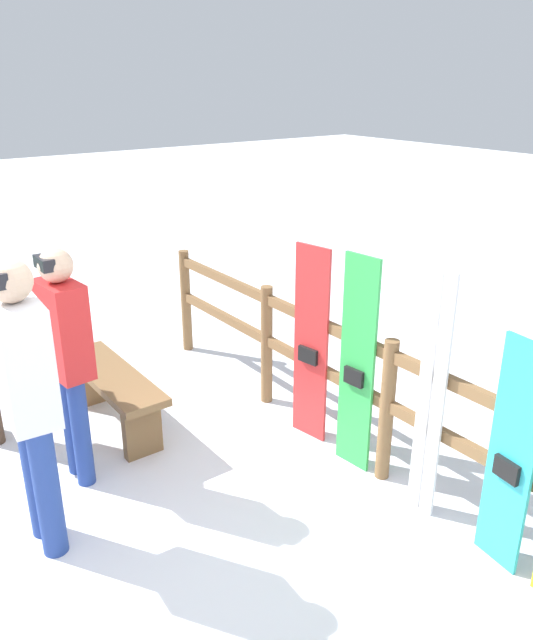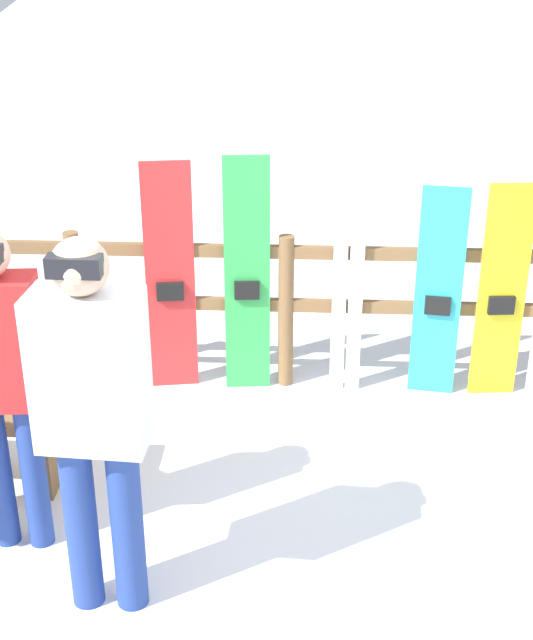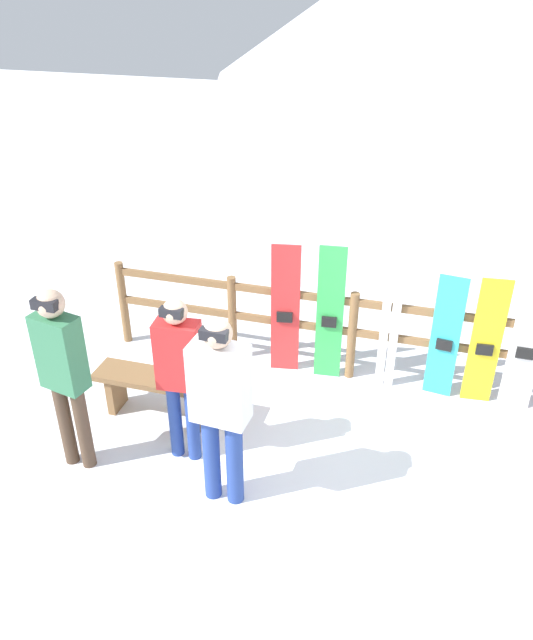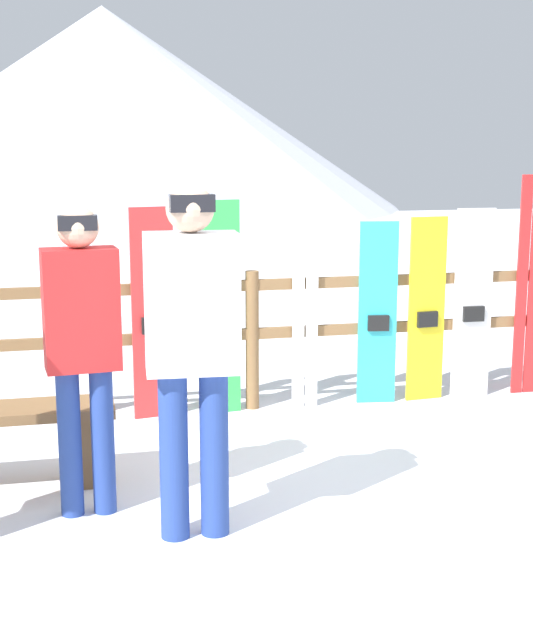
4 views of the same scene
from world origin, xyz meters
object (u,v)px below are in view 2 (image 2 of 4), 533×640
at_px(person_red, 2,371).
at_px(snowboard_green, 247,278).
at_px(person_white, 93,407).
at_px(snowboard_yellow, 502,294).
at_px(snowboard_cyan, 438,295).
at_px(snowboard_red, 170,279).
at_px(ski_pair_white, 348,275).

bearing_deg(person_red, snowboard_green, 58.32).
relative_size(person_white, snowboard_yellow, 1.25).
relative_size(snowboard_green, snowboard_cyan, 1.13).
bearing_deg(snowboard_cyan, snowboard_red, 180.00).
bearing_deg(person_white, ski_pair_white, 61.14).
relative_size(person_white, person_red, 1.07).
relative_size(snowboard_red, snowboard_green, 0.97).
distance_m(ski_pair_white, snowboard_yellow, 0.98).
height_order(snowboard_green, snowboard_yellow, snowboard_green).
relative_size(ski_pair_white, snowboard_cyan, 1.17).
xyz_separation_m(person_white, snowboard_red, (0.00, 2.06, -0.28)).
bearing_deg(ski_pair_white, person_red, -135.06).
bearing_deg(snowboard_red, ski_pair_white, 0.17).
distance_m(person_white, snowboard_red, 2.08).
relative_size(snowboard_green, snowboard_yellow, 1.10).
xyz_separation_m(snowboard_red, snowboard_green, (0.49, 0.00, 0.02)).
distance_m(person_red, snowboard_red, 1.75).
xyz_separation_m(snowboard_green, snowboard_cyan, (1.21, -0.00, -0.09)).
bearing_deg(snowboard_green, person_red, -121.68).
relative_size(person_red, ski_pair_white, 1.02).
xyz_separation_m(person_red, snowboard_yellow, (2.63, 1.65, -0.27)).
bearing_deg(ski_pair_white, snowboard_cyan, -0.35).
bearing_deg(snowboard_yellow, snowboard_green, 180.00).
distance_m(person_red, snowboard_green, 1.95).
bearing_deg(person_white, snowboard_cyan, 50.32).
height_order(snowboard_red, snowboard_green, snowboard_green).
distance_m(ski_pair_white, snowboard_cyan, 0.58).
distance_m(person_red, ski_pair_white, 2.35).
bearing_deg(person_white, snowboard_yellow, 44.34).
bearing_deg(person_red, snowboard_red, 72.30).
bearing_deg(person_white, snowboard_green, 76.46).
height_order(person_red, snowboard_green, person_red).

